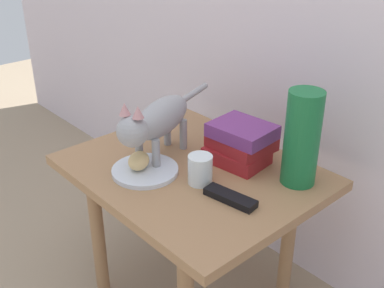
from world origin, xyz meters
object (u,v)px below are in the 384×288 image
object	(u,v)px
bread_roll	(139,161)
cat	(157,121)
candle_jar	(200,171)
tv_remote	(230,198)
side_table	(192,188)
green_vase	(302,138)
book_stack	(240,143)
plate	(145,171)

from	to	relation	value
bread_roll	cat	world-z (taller)	cat
candle_jar	tv_remote	world-z (taller)	candle_jar
side_table	bread_roll	xyz separation A→B (m)	(-0.08, -0.13, 0.11)
candle_jar	bread_roll	bearing A→B (deg)	-149.50
cat	tv_remote	world-z (taller)	cat
side_table	bread_roll	distance (m)	0.19
green_vase	tv_remote	world-z (taller)	green_vase
book_stack	green_vase	bearing A→B (deg)	10.77
plate	bread_roll	xyz separation A→B (m)	(-0.01, -0.01, 0.03)
book_stack	candle_jar	world-z (taller)	book_stack
book_stack	side_table	bearing A→B (deg)	-116.57
plate	candle_jar	xyz separation A→B (m)	(0.15, 0.08, 0.03)
book_stack	cat	bearing A→B (deg)	-134.29
book_stack	plate	bearing A→B (deg)	-118.25
bread_roll	tv_remote	world-z (taller)	bread_roll
side_table	candle_jar	xyz separation A→B (m)	(0.08, -0.04, 0.11)
plate	tv_remote	bearing A→B (deg)	16.47
bread_roll	side_table	bearing A→B (deg)	58.06
side_table	plate	bearing A→B (deg)	-120.05
side_table	cat	bearing A→B (deg)	-157.52
tv_remote	candle_jar	bearing A→B (deg)	169.61
bread_roll	candle_jar	world-z (taller)	candle_jar
bread_roll	candle_jar	size ratio (longest dim) A/B	0.94
cat	tv_remote	xyz separation A→B (m)	(0.31, 0.00, -0.12)
cat	green_vase	distance (m)	0.42
cat	bread_roll	bearing A→B (deg)	-75.01
side_table	plate	size ratio (longest dim) A/B	3.73
plate	tv_remote	size ratio (longest dim) A/B	1.31
bread_roll	candle_jar	bearing A→B (deg)	30.50
green_vase	cat	bearing A→B (deg)	-149.50
plate	green_vase	size ratio (longest dim) A/B	0.72
bread_roll	cat	bearing A→B (deg)	104.99
tv_remote	green_vase	bearing A→B (deg)	65.79
cat	candle_jar	distance (m)	0.21
side_table	book_stack	size ratio (longest dim) A/B	3.71
cat	candle_jar	bearing A→B (deg)	1.73
side_table	tv_remote	xyz separation A→B (m)	(0.20, -0.04, 0.08)
bread_roll	green_vase	xyz separation A→B (m)	(0.34, 0.31, 0.10)
bread_roll	book_stack	xyz separation A→B (m)	(0.15, 0.27, 0.02)
side_table	plate	world-z (taller)	plate
cat	tv_remote	distance (m)	0.33
candle_jar	side_table	bearing A→B (deg)	153.48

